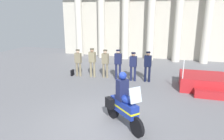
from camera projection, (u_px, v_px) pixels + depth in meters
name	position (u px, v px, depth m)	size (l,w,h in m)	color
ground_plane	(100.00, 124.00, 7.32)	(28.00, 28.00, 0.00)	slate
colonnade_backdrop	(139.00, 17.00, 17.13)	(14.02, 1.46, 6.22)	beige
reviewing_stand	(209.00, 83.00, 10.52)	(2.77, 2.45, 1.61)	#B21E23
officer_in_row_0	(78.00, 61.00, 12.58)	(0.39, 0.25, 1.64)	#7A7056
officer_in_row_1	(92.00, 60.00, 12.39)	(0.39, 0.25, 1.74)	#847A5B
officer_in_row_2	(105.00, 61.00, 12.28)	(0.39, 0.25, 1.68)	#7A7056
officer_in_row_3	(118.00, 62.00, 11.90)	(0.39, 0.25, 1.74)	#191E42
officer_in_row_4	(133.00, 64.00, 11.70)	(0.39, 0.25, 1.63)	#191E42
officer_in_row_5	(148.00, 64.00, 11.54)	(0.39, 0.25, 1.70)	black
motorcycle_with_rider	(123.00, 104.00, 7.01)	(1.60, 1.52, 1.90)	black
briefcase_on_ground	(72.00, 73.00, 12.92)	(0.10, 0.32, 0.36)	black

